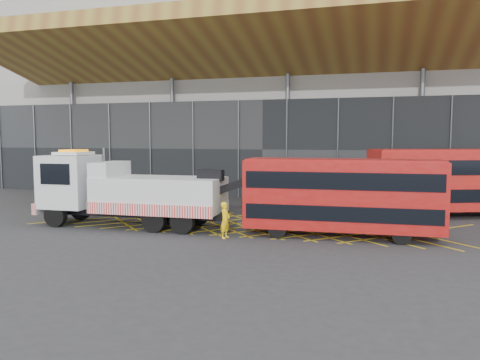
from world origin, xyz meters
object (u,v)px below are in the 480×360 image
(recovery_truck, at_px, (125,191))
(worker, at_px, (225,220))
(bus_towed, at_px, (341,194))
(bus_second, at_px, (454,179))

(recovery_truck, distance_m, worker, 6.65)
(bus_towed, height_order, worker, bus_towed)
(recovery_truck, height_order, bus_second, recovery_truck)
(recovery_truck, xyz_separation_m, bus_second, (18.16, 8.48, 0.35))
(bus_towed, distance_m, bus_second, 10.26)
(recovery_truck, xyz_separation_m, worker, (6.40, -1.41, -1.11))
(recovery_truck, bearing_deg, bus_towed, 0.02)
(worker, bearing_deg, bus_second, -40.80)
(bus_second, bearing_deg, recovery_truck, -176.67)
(recovery_truck, relative_size, bus_towed, 1.28)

